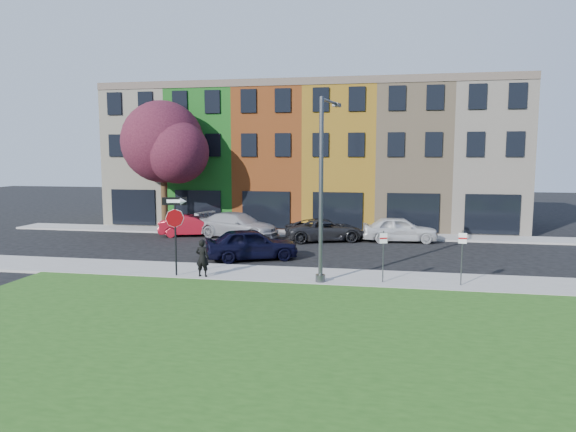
% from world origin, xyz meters
% --- Properties ---
extents(ground, '(120.00, 120.00, 0.00)m').
position_xyz_m(ground, '(0.00, 0.00, 0.00)').
color(ground, black).
rests_on(ground, ground).
extents(sidewalk_near, '(40.00, 3.00, 0.12)m').
position_xyz_m(sidewalk_near, '(2.00, 3.00, 0.06)').
color(sidewalk_near, gray).
rests_on(sidewalk_near, ground).
extents(sidewalk_far, '(40.00, 2.40, 0.12)m').
position_xyz_m(sidewalk_far, '(-3.00, 15.00, 0.06)').
color(sidewalk_far, gray).
rests_on(sidewalk_far, ground).
extents(rowhouse_block, '(30.00, 10.12, 10.00)m').
position_xyz_m(rowhouse_block, '(-2.50, 21.18, 4.99)').
color(rowhouse_block, beige).
rests_on(rowhouse_block, ground).
extents(stop_sign, '(1.03, 0.30, 3.40)m').
position_xyz_m(stop_sign, '(-5.73, 1.88, 2.54)').
color(stop_sign, black).
rests_on(stop_sign, sidewalk_near).
extents(man, '(0.63, 0.45, 1.62)m').
position_xyz_m(man, '(-4.54, 1.90, 0.93)').
color(man, black).
rests_on(man, sidewalk_near).
extents(sedan_near, '(5.42, 6.14, 1.61)m').
position_xyz_m(sedan_near, '(-3.52, 6.33, 0.81)').
color(sedan_near, black).
rests_on(sedan_near, ground).
extents(parked_car_red, '(3.67, 4.96, 1.38)m').
position_xyz_m(parked_car_red, '(-9.34, 13.07, 0.69)').
color(parked_car_red, maroon).
rests_on(parked_car_red, ground).
extents(parked_car_silver, '(5.24, 6.75, 1.61)m').
position_xyz_m(parked_car_silver, '(-6.14, 12.97, 0.80)').
color(parked_car_silver, '#9E9EA2').
rests_on(parked_car_silver, ground).
extents(parked_car_dark, '(5.39, 6.39, 1.38)m').
position_xyz_m(parked_car_dark, '(-0.46, 12.75, 0.69)').
color(parked_car_dark, black).
rests_on(parked_car_dark, ground).
extents(parked_car_white, '(2.82, 4.96, 1.55)m').
position_xyz_m(parked_car_white, '(4.09, 13.27, 0.78)').
color(parked_car_white, silver).
rests_on(parked_car_white, ground).
extents(street_lamp, '(0.79, 2.55, 7.49)m').
position_xyz_m(street_lamp, '(0.60, 2.12, 3.90)').
color(street_lamp, '#444649').
rests_on(street_lamp, sidewalk_near).
extents(parking_sign_a, '(0.31, 0.15, 2.13)m').
position_xyz_m(parking_sign_a, '(3.08, 2.28, 1.45)').
color(parking_sign_a, '#444649').
rests_on(parking_sign_a, sidewalk_near).
extents(parking_sign_b, '(0.32, 0.09, 2.22)m').
position_xyz_m(parking_sign_b, '(6.17, 2.34, 1.50)').
color(parking_sign_b, '#444649').
rests_on(parking_sign_b, sidewalk_near).
extents(tree_purple, '(6.63, 5.80, 8.84)m').
position_xyz_m(tree_purple, '(-11.59, 14.25, 6.05)').
color(tree_purple, '#302010').
rests_on(tree_purple, sidewalk_far).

